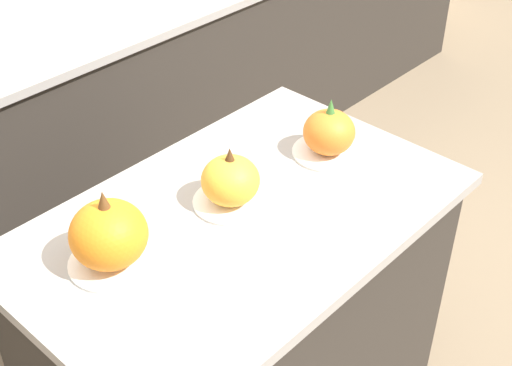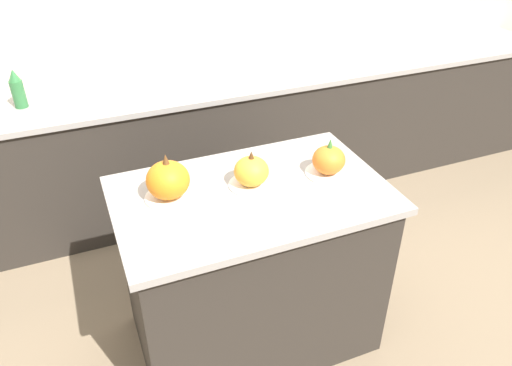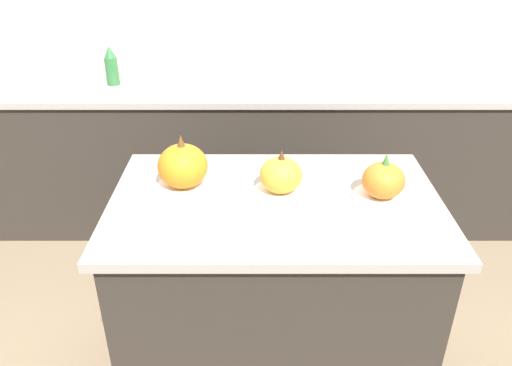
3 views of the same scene
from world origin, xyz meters
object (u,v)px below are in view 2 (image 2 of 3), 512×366
Objects in this scene: pumpkin_cake_right at (329,161)px; pumpkin_cake_left at (168,181)px; bottle_tall at (17,89)px; pumpkin_cake_center at (251,172)px.

pumpkin_cake_left is at bearing 173.59° from pumpkin_cake_right.
bottle_tall is (-0.59, 1.26, 0.03)m from pumpkin_cake_left.
pumpkin_cake_center is at bearing 173.61° from pumpkin_cake_right.
pumpkin_cake_center is 0.90× the size of bottle_tall.
pumpkin_cake_right reaches higher than pumpkin_cake_center.
pumpkin_cake_left is at bearing -65.13° from bottle_tall.
bottle_tall reaches higher than pumpkin_cake_center.
pumpkin_cake_left is 0.94× the size of bottle_tall.
bottle_tall reaches higher than pumpkin_cake_right.
pumpkin_cake_right is (0.37, -0.04, -0.00)m from pumpkin_cake_center.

